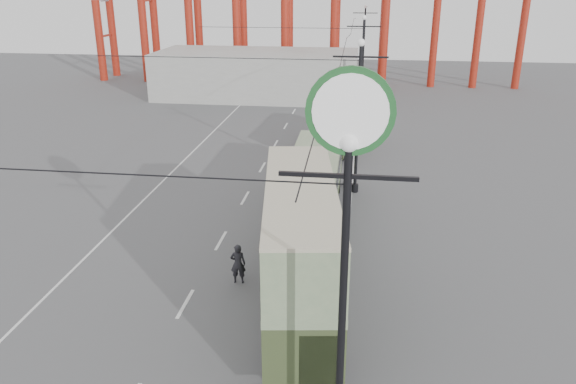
# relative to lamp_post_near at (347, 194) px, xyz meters

# --- Properties ---
(ground) EXTENTS (160.00, 160.00, 0.00)m
(ground) POSITION_rel_lamp_post_near_xyz_m (-5.60, 3.00, -7.86)
(ground) COLOR #545457
(ground) RESTS_ON ground
(road_markings) EXTENTS (12.52, 120.00, 0.01)m
(road_markings) POSITION_rel_lamp_post_near_xyz_m (-6.46, 22.70, -7.86)
(road_markings) COLOR silver
(road_markings) RESTS_ON ground
(lamp_post_near) EXTENTS (3.20, 0.44, 10.80)m
(lamp_post_near) POSITION_rel_lamp_post_near_xyz_m (0.00, 0.00, 0.00)
(lamp_post_near) COLOR black
(lamp_post_near) RESTS_ON ground
(lamp_post_mid) EXTENTS (3.20, 0.44, 9.32)m
(lamp_post_mid) POSITION_rel_lamp_post_near_xyz_m (0.00, 21.00, -3.18)
(lamp_post_mid) COLOR black
(lamp_post_mid) RESTS_ON ground
(lamp_post_far) EXTENTS (3.20, 0.44, 9.32)m
(lamp_post_far) POSITION_rel_lamp_post_near_xyz_m (0.00, 43.00, -3.18)
(lamp_post_far) COLOR black
(lamp_post_far) RESTS_ON ground
(lamp_post_distant) EXTENTS (3.20, 0.44, 9.32)m
(lamp_post_distant) POSITION_rel_lamp_post_near_xyz_m (0.00, 65.00, -3.18)
(lamp_post_distant) COLOR black
(lamp_post_distant) RESTS_ON ground
(fairground_shed) EXTENTS (22.00, 10.00, 5.00)m
(fairground_shed) POSITION_rel_lamp_post_near_xyz_m (-11.60, 50.00, -5.36)
(fairground_shed) COLOR #9B9B96
(fairground_shed) RESTS_ON ground
(double_decker_bus) EXTENTS (3.96, 10.46, 5.48)m
(double_decker_bus) POSITION_rel_lamp_post_near_xyz_m (-1.84, 6.84, -4.79)
(double_decker_bus) COLOR #3B4927
(double_decker_bus) RESTS_ON ground
(single_decker_green) EXTENTS (2.77, 11.77, 3.32)m
(single_decker_green) POSITION_rel_lamp_post_near_xyz_m (-2.25, 17.13, -5.99)
(single_decker_green) COLOR gray
(single_decker_green) RESTS_ON ground
(single_decker_cream) EXTENTS (2.93, 9.38, 2.88)m
(single_decker_cream) POSITION_rel_lamp_post_near_xyz_m (-1.82, 30.53, -6.24)
(single_decker_cream) COLOR #BDB598
(single_decker_cream) RESTS_ON ground
(pedestrian) EXTENTS (0.71, 0.50, 1.83)m
(pedestrian) POSITION_rel_lamp_post_near_xyz_m (-4.80, 9.02, -6.94)
(pedestrian) COLOR black
(pedestrian) RESTS_ON ground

